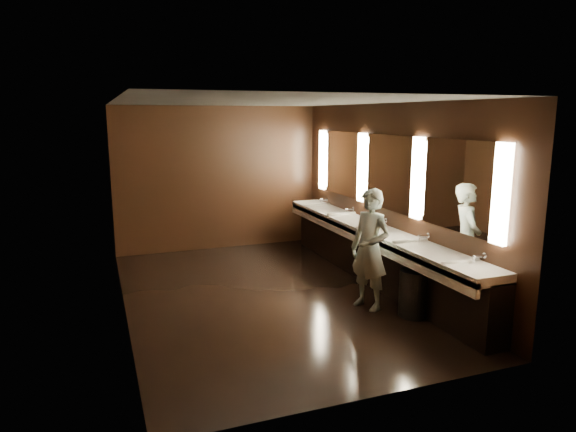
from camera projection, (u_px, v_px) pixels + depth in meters
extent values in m
plane|color=black|center=(267.00, 295.00, 7.58)|extent=(6.00, 6.00, 0.00)
cube|color=#2D2D2B|center=(266.00, 102.00, 7.04)|extent=(4.00, 6.00, 0.02)
cube|color=black|center=(218.00, 178.00, 10.06)|extent=(4.00, 0.02, 2.80)
cube|color=black|center=(373.00, 255.00, 4.56)|extent=(4.00, 0.02, 2.80)
cube|color=black|center=(119.00, 211.00, 6.61)|extent=(0.02, 6.00, 2.80)
cube|color=black|center=(388.00, 195.00, 8.00)|extent=(0.02, 6.00, 2.80)
cube|color=black|center=(376.00, 257.00, 8.13)|extent=(0.36, 5.40, 0.81)
cube|color=white|center=(371.00, 230.00, 8.01)|extent=(0.55, 5.40, 0.12)
cube|color=white|center=(357.00, 237.00, 7.94)|extent=(0.06, 5.40, 0.18)
cylinder|color=silver|center=(480.00, 256.00, 6.03)|extent=(0.18, 0.04, 0.04)
cylinder|color=silver|center=(424.00, 236.00, 7.04)|extent=(0.18, 0.04, 0.04)
cylinder|color=silver|center=(382.00, 221.00, 8.05)|extent=(0.18, 0.04, 0.04)
cylinder|color=silver|center=(350.00, 209.00, 9.06)|extent=(0.18, 0.04, 0.04)
cylinder|color=silver|center=(324.00, 200.00, 10.07)|extent=(0.18, 0.04, 0.04)
cube|color=#FFEBC2|center=(501.00, 194.00, 5.72)|extent=(0.06, 0.22, 1.15)
cube|color=white|center=(456.00, 185.00, 6.46)|extent=(0.03, 1.32, 1.15)
cube|color=#FFEBC2|center=(417.00, 178.00, 7.19)|extent=(0.06, 0.23, 1.15)
cube|color=white|center=(388.00, 172.00, 7.93)|extent=(0.03, 1.32, 1.15)
cube|color=#FFEBC2|center=(362.00, 168.00, 8.66)|extent=(0.06, 0.23, 1.15)
cube|color=white|center=(342.00, 163.00, 9.40)|extent=(0.03, 1.32, 1.15)
cube|color=#FFEBC2|center=(323.00, 160.00, 10.13)|extent=(0.06, 0.22, 1.15)
imported|color=#7EB1BD|center=(370.00, 249.00, 6.96)|extent=(0.59, 0.71, 1.66)
cylinder|color=black|center=(414.00, 293.00, 6.76)|extent=(0.49, 0.49, 0.62)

